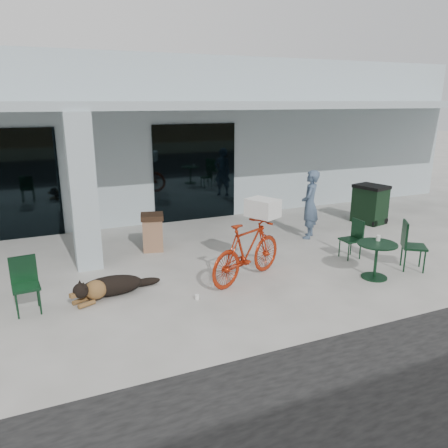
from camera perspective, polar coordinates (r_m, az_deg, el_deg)
name	(u,v)px	position (r m, az deg, el deg)	size (l,w,h in m)	color
ground	(195,299)	(7.71, -3.77, -9.69)	(80.00, 80.00, 0.00)	beige
building	(108,134)	(15.28, -14.93, 11.33)	(22.00, 7.00, 4.50)	#A4B3BA
storefront_glass_right	(195,173)	(12.41, -3.79, 6.69)	(2.40, 0.06, 2.70)	black
column	(83,193)	(9.08, -17.92, 3.91)	(0.50, 0.50, 3.12)	#A4B3BA
overhang	(139,105)	(10.42, -11.01, 14.98)	(22.00, 2.80, 0.18)	#A4B3BA
bicycle	(247,251)	(8.26, 3.06, -3.53)	(0.55, 1.94, 1.16)	#A5260D
laundry_basket	(263,208)	(8.38, 5.08, 2.11)	(0.59, 0.43, 0.35)	white
dog	(112,285)	(7.97, -14.47, -7.67)	(1.24, 0.41, 0.41)	black
cup_near_dog	(197,297)	(7.66, -3.54, -9.50)	(0.07, 0.07, 0.09)	white
cafe_chair_near	(26,286)	(7.72, -24.45, -7.42)	(0.41, 0.45, 0.91)	#12341E
cafe_table_far	(376,261)	(8.90, 19.20, -4.55)	(0.75, 0.75, 0.70)	#12341E
cafe_chair_far_a	(414,246)	(9.57, 23.58, -2.65)	(0.45, 0.49, 1.00)	#12341E
cafe_chair_far_b	(350,239)	(9.83, 16.19, -1.92)	(0.38, 0.42, 0.85)	#12341E
person	(310,204)	(10.95, 11.15, 2.52)	(0.62, 0.41, 1.70)	#445872
cup_on_table	(378,238)	(8.94, 19.50, -1.72)	(0.08, 0.08, 0.11)	white
trash_receptacle	(153,232)	(10.06, -9.30, -1.07)	(0.50, 0.50, 0.85)	#8C6448
wheeled_bin	(370,204)	(12.83, 18.52, 2.50)	(0.66, 0.84, 1.07)	black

